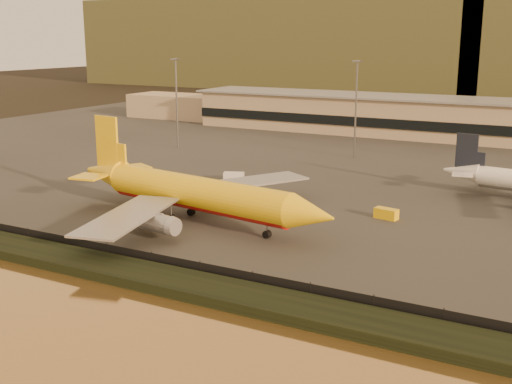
# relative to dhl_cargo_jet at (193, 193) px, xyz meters

# --- Properties ---
(ground) EXTENTS (900.00, 900.00, 0.00)m
(ground) POSITION_rel_dhl_cargo_jet_xyz_m (13.80, -9.15, -5.21)
(ground) COLOR black
(ground) RESTS_ON ground
(embankment) EXTENTS (320.00, 7.00, 1.40)m
(embankment) POSITION_rel_dhl_cargo_jet_xyz_m (13.80, -26.15, -4.51)
(embankment) COLOR black
(embankment) RESTS_ON ground
(tarmac) EXTENTS (320.00, 220.00, 0.20)m
(tarmac) POSITION_rel_dhl_cargo_jet_xyz_m (13.80, 85.85, -5.11)
(tarmac) COLOR #2D2D2D
(tarmac) RESTS_ON ground
(perimeter_fence) EXTENTS (300.00, 0.05, 2.20)m
(perimeter_fence) POSITION_rel_dhl_cargo_jet_xyz_m (13.80, -22.15, -3.91)
(perimeter_fence) COLOR black
(perimeter_fence) RESTS_ON tarmac
(terminal_building) EXTENTS (202.00, 25.00, 12.60)m
(terminal_building) POSITION_rel_dhl_cargo_jet_xyz_m (-0.73, 116.40, 1.04)
(terminal_building) COLOR tan
(terminal_building) RESTS_ON tarmac
(apron_light_masts) EXTENTS (152.20, 12.20, 25.40)m
(apron_light_masts) POSITION_rel_dhl_cargo_jet_xyz_m (28.80, 65.85, 10.49)
(apron_light_masts) COLOR slate
(apron_light_masts) RESTS_ON tarmac
(distant_hills) EXTENTS (470.00, 160.00, 70.00)m
(distant_hills) POSITION_rel_dhl_cargo_jet_xyz_m (-6.94, 330.85, 26.18)
(distant_hills) COLOR brown
(distant_hills) RESTS_ON ground
(dhl_cargo_jet) EXTENTS (56.12, 54.40, 16.78)m
(dhl_cargo_jet) POSITION_rel_dhl_cargo_jet_xyz_m (0.00, 0.00, 0.00)
(dhl_cargo_jet) COLOR yellow
(dhl_cargo_jet) RESTS_ON tarmac
(gse_vehicle_yellow) EXTENTS (4.40, 2.58, 1.86)m
(gse_vehicle_yellow) POSITION_rel_dhl_cargo_jet_xyz_m (29.06, 17.51, -4.08)
(gse_vehicle_yellow) COLOR yellow
(gse_vehicle_yellow) RESTS_ON tarmac
(gse_vehicle_white) EXTENTS (4.89, 3.50, 2.01)m
(gse_vehicle_white) POSITION_rel_dhl_cargo_jet_xyz_m (-9.88, 30.68, -4.00)
(gse_vehicle_white) COLOR white
(gse_vehicle_white) RESTS_ON tarmac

